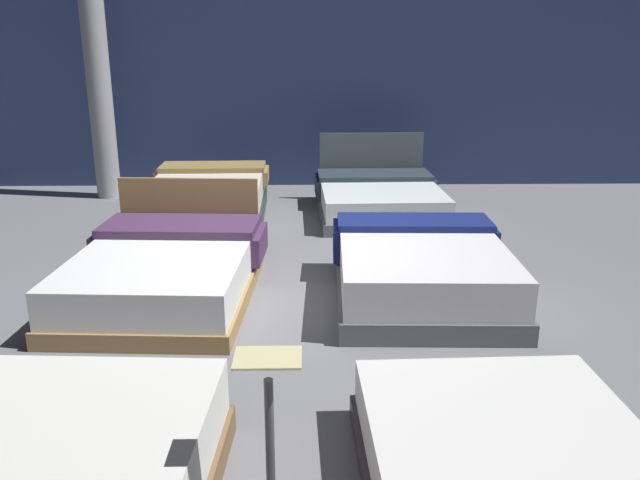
{
  "coord_description": "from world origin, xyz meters",
  "views": [
    {
      "loc": [
        0.17,
        -5.52,
        2.21
      ],
      "look_at": [
        0.29,
        0.48,
        0.38
      ],
      "focal_mm": 35.86,
      "sensor_mm": 36.0,
      "label": 1
    }
  ],
  "objects_px": {
    "bed_2": "(167,271)",
    "bed_4": "(208,197)",
    "bed_5": "(379,198)",
    "bed_3": "(421,271)",
    "support_pillar": "(98,79)"
  },
  "relations": [
    {
      "from": "bed_2",
      "to": "bed_4",
      "type": "xyz_separation_m",
      "value": [
        -0.05,
        2.88,
        0.02
      ]
    },
    {
      "from": "bed_4",
      "to": "bed_5",
      "type": "relative_size",
      "value": 1.02
    },
    {
      "from": "bed_2",
      "to": "bed_3",
      "type": "height_order",
      "value": "bed_2"
    },
    {
      "from": "bed_3",
      "to": "bed_5",
      "type": "height_order",
      "value": "bed_5"
    },
    {
      "from": "bed_3",
      "to": "bed_4",
      "type": "relative_size",
      "value": 0.94
    },
    {
      "from": "bed_5",
      "to": "support_pillar",
      "type": "xyz_separation_m",
      "value": [
        -4.0,
        1.16,
        1.52
      ]
    },
    {
      "from": "bed_5",
      "to": "bed_4",
      "type": "bearing_deg",
      "value": -179.82
    },
    {
      "from": "bed_2",
      "to": "bed_5",
      "type": "relative_size",
      "value": 1.08
    },
    {
      "from": "bed_2",
      "to": "bed_4",
      "type": "relative_size",
      "value": 1.06
    },
    {
      "from": "bed_4",
      "to": "support_pillar",
      "type": "height_order",
      "value": "support_pillar"
    },
    {
      "from": "bed_2",
      "to": "support_pillar",
      "type": "height_order",
      "value": "support_pillar"
    },
    {
      "from": "bed_3",
      "to": "bed_5",
      "type": "bearing_deg",
      "value": 92.89
    },
    {
      "from": "bed_2",
      "to": "support_pillar",
      "type": "relative_size",
      "value": 0.64
    },
    {
      "from": "bed_2",
      "to": "support_pillar",
      "type": "distance_m",
      "value": 4.71
    },
    {
      "from": "support_pillar",
      "to": "bed_5",
      "type": "bearing_deg",
      "value": -16.17
    }
  ]
}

